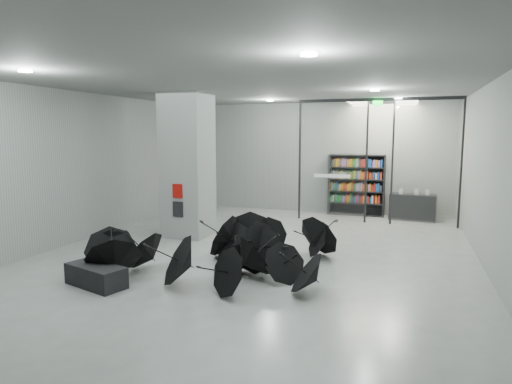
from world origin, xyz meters
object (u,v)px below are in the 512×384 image
(column, at_px, (188,165))
(shop_counter, at_px, (413,207))
(bench, at_px, (96,276))
(umbrella_cluster, at_px, (225,256))
(bookshelf, at_px, (356,185))

(column, xyz_separation_m, shop_counter, (6.08, 4.44, -1.56))
(bench, distance_m, umbrella_cluster, 2.58)
(bookshelf, bearing_deg, column, -131.99)
(bench, height_order, bookshelf, bookshelf)
(column, height_order, bookshelf, column)
(column, xyz_separation_m, umbrella_cluster, (2.27, -2.74, -1.69))
(column, distance_m, umbrella_cluster, 3.94)
(bench, bearing_deg, bookshelf, 84.01)
(umbrella_cluster, bearing_deg, shop_counter, 62.07)
(column, bearing_deg, bench, -85.91)
(bench, bearing_deg, column, 110.83)
(bookshelf, bearing_deg, shop_counter, -9.95)
(bench, relative_size, shop_counter, 0.86)
(column, relative_size, bookshelf, 1.86)
(column, distance_m, bench, 4.80)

